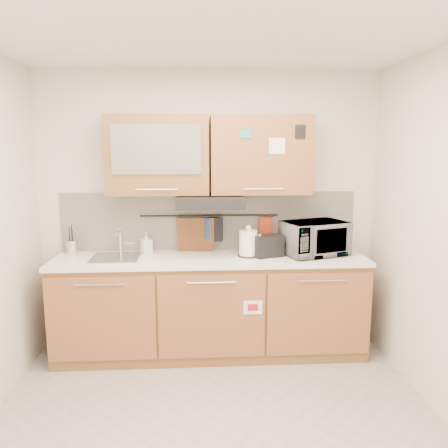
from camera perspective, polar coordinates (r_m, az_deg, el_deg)
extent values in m
plane|color=#9E9993|center=(3.25, -0.99, -25.62)|extent=(3.20, 3.20, 0.00)
plane|color=white|center=(2.75, -1.16, 24.88)|extent=(3.20, 3.20, 0.00)
plane|color=silver|center=(4.19, -1.93, 1.76)|extent=(3.20, 0.00, 3.20)
cube|color=olive|center=(4.11, -1.75, -10.79)|extent=(2.80, 0.60, 0.88)
cube|color=black|center=(4.27, -1.72, -15.70)|extent=(2.80, 0.54, 0.10)
cube|color=#A3623A|center=(3.90, -15.76, -11.88)|extent=(0.91, 0.02, 0.74)
cylinder|color=silver|center=(3.77, -16.06, -7.63)|extent=(0.41, 0.01, 0.01)
cube|color=#A3623A|center=(3.81, -1.60, -12.01)|extent=(0.91, 0.02, 0.74)
cylinder|color=silver|center=(3.68, -1.61, -7.67)|extent=(0.41, 0.01, 0.01)
cube|color=#A3623A|center=(3.95, 12.34, -11.44)|extent=(0.91, 0.02, 0.74)
cylinder|color=silver|center=(3.83, 12.61, -7.24)|extent=(0.41, 0.01, 0.01)
cube|color=white|center=(3.96, -1.78, -4.60)|extent=(2.82, 0.62, 0.04)
cube|color=silver|center=(4.19, -1.92, 0.38)|extent=(2.80, 0.02, 0.56)
cube|color=olive|center=(3.99, -8.61, 8.89)|extent=(0.90, 0.35, 0.70)
cube|color=silver|center=(3.81, -8.87, 9.60)|extent=(0.76, 0.02, 0.42)
cube|color=#A3623A|center=(4.02, 4.75, 8.97)|extent=(0.90, 0.35, 0.70)
cube|color=white|center=(3.86, 6.95, 10.09)|extent=(0.14, 0.00, 0.14)
cube|color=black|center=(3.93, -1.84, 2.99)|extent=(0.60, 0.46, 0.10)
cube|color=silver|center=(4.04, -13.97, -4.41)|extent=(0.42, 0.40, 0.03)
cylinder|color=silver|center=(4.16, -13.37, -2.20)|extent=(0.03, 0.03, 0.24)
cylinder|color=silver|center=(4.06, -13.62, -1.05)|extent=(0.02, 0.18, 0.02)
cylinder|color=black|center=(4.15, -1.91, 1.12)|extent=(1.30, 0.02, 0.02)
cylinder|color=silver|center=(4.25, -19.24, -2.94)|extent=(0.13, 0.13, 0.14)
cylinder|color=black|center=(4.25, -19.49, -2.11)|extent=(0.01, 0.01, 0.26)
cylinder|color=black|center=(4.22, -19.14, -2.36)|extent=(0.01, 0.01, 0.23)
cylinder|color=black|center=(4.25, -19.22, -1.96)|extent=(0.01, 0.01, 0.28)
cylinder|color=black|center=(4.23, -19.51, -2.56)|extent=(0.01, 0.01, 0.20)
cylinder|color=white|center=(3.97, 3.16, -2.54)|extent=(0.20, 0.20, 0.24)
sphere|color=white|center=(3.94, 3.18, -0.54)|extent=(0.05, 0.05, 0.05)
cube|color=white|center=(3.95, 4.64, -2.45)|extent=(0.03, 0.04, 0.15)
cylinder|color=black|center=(3.99, 3.15, -4.11)|extent=(0.18, 0.18, 0.01)
cube|color=black|center=(3.97, 5.75, -2.86)|extent=(0.29, 0.23, 0.20)
cube|color=black|center=(3.93, 5.16, -1.63)|extent=(0.10, 0.13, 0.01)
cube|color=black|center=(3.98, 6.37, -1.53)|extent=(0.10, 0.13, 0.01)
imported|color=#999999|center=(4.09, 11.71, -1.84)|extent=(0.65, 0.54, 0.31)
imported|color=#999999|center=(4.12, -10.13, -2.45)|extent=(0.12, 0.13, 0.20)
cube|color=brown|center=(4.17, -3.75, -2.18)|extent=(0.36, 0.04, 0.44)
cube|color=#1F4692|center=(4.15, -1.74, -0.52)|extent=(0.12, 0.07, 0.20)
cube|color=black|center=(4.16, -1.17, -0.71)|extent=(0.15, 0.07, 0.23)
cube|color=red|center=(4.20, 5.46, -0.19)|extent=(0.13, 0.04, 0.16)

